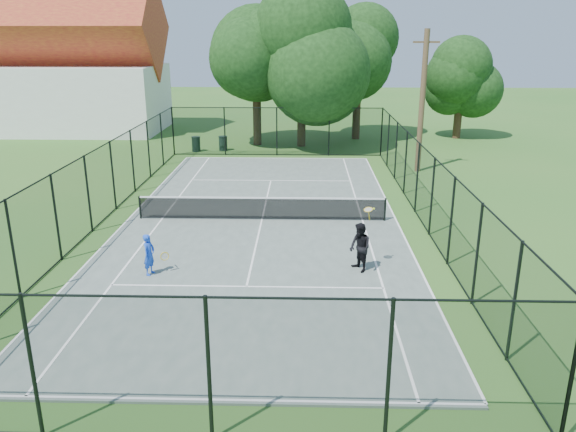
{
  "coord_description": "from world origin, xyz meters",
  "views": [
    {
      "loc": [
        1.68,
        -21.75,
        7.32
      ],
      "look_at": [
        1.15,
        -3.0,
        1.2
      ],
      "focal_mm": 35.0,
      "sensor_mm": 36.0,
      "label": 1
    }
  ],
  "objects_px": {
    "tennis_net": "(262,207)",
    "utility_pole": "(422,101)",
    "player_blue": "(149,254)",
    "trash_bin_right": "(223,143)",
    "player_black": "(360,247)",
    "trash_bin_left": "(196,144)"
  },
  "relations": [
    {
      "from": "utility_pole",
      "to": "trash_bin_left",
      "type": "bearing_deg",
      "value": 159.25
    },
    {
      "from": "player_blue",
      "to": "utility_pole",
      "type": "bearing_deg",
      "value": 52.51
    },
    {
      "from": "tennis_net",
      "to": "utility_pole",
      "type": "relative_size",
      "value": 1.33
    },
    {
      "from": "trash_bin_right",
      "to": "player_black",
      "type": "xyz_separation_m",
      "value": [
        7.09,
        -19.51,
        0.38
      ]
    },
    {
      "from": "tennis_net",
      "to": "utility_pole",
      "type": "height_order",
      "value": "utility_pole"
    },
    {
      "from": "tennis_net",
      "to": "player_blue",
      "type": "height_order",
      "value": "player_blue"
    },
    {
      "from": "tennis_net",
      "to": "trash_bin_left",
      "type": "distance_m",
      "value": 15.02
    },
    {
      "from": "trash_bin_left",
      "to": "utility_pole",
      "type": "bearing_deg",
      "value": -20.75
    },
    {
      "from": "trash_bin_left",
      "to": "utility_pole",
      "type": "height_order",
      "value": "utility_pole"
    },
    {
      "from": "tennis_net",
      "to": "player_blue",
      "type": "xyz_separation_m",
      "value": [
        -3.13,
        -5.55,
        0.14
      ]
    },
    {
      "from": "tennis_net",
      "to": "utility_pole",
      "type": "bearing_deg",
      "value": 48.25
    },
    {
      "from": "tennis_net",
      "to": "trash_bin_right",
      "type": "height_order",
      "value": "tennis_net"
    },
    {
      "from": "player_black",
      "to": "trash_bin_left",
      "type": "bearing_deg",
      "value": 114.66
    },
    {
      "from": "tennis_net",
      "to": "trash_bin_right",
      "type": "bearing_deg",
      "value": 103.99
    },
    {
      "from": "trash_bin_left",
      "to": "player_blue",
      "type": "xyz_separation_m",
      "value": [
        2.17,
        -19.6,
        0.23
      ]
    },
    {
      "from": "trash_bin_left",
      "to": "player_blue",
      "type": "distance_m",
      "value": 19.72
    },
    {
      "from": "trash_bin_left",
      "to": "trash_bin_right",
      "type": "xyz_separation_m",
      "value": [
        1.71,
        0.36,
        -0.01
      ]
    },
    {
      "from": "trash_bin_right",
      "to": "utility_pole",
      "type": "xyz_separation_m",
      "value": [
        11.62,
        -5.41,
        3.36
      ]
    },
    {
      "from": "player_black",
      "to": "trash_bin_right",
      "type": "bearing_deg",
      "value": 109.97
    },
    {
      "from": "utility_pole",
      "to": "player_black",
      "type": "xyz_separation_m",
      "value": [
        -4.53,
        -14.1,
        -2.99
      ]
    },
    {
      "from": "utility_pole",
      "to": "player_blue",
      "type": "height_order",
      "value": "utility_pole"
    },
    {
      "from": "trash_bin_right",
      "to": "utility_pole",
      "type": "bearing_deg",
      "value": -24.95
    }
  ]
}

